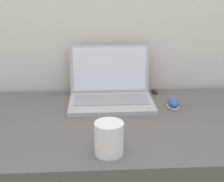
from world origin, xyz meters
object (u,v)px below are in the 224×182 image
object	(u,v)px
computer_mouse	(173,103)
laptop	(111,90)
drink_cup	(109,138)
usb_stick	(155,92)

from	to	relation	value
computer_mouse	laptop	bearing A→B (deg)	163.67
drink_cup	usb_stick	world-z (taller)	drink_cup
computer_mouse	usb_stick	size ratio (longest dim) A/B	1.61
computer_mouse	usb_stick	world-z (taller)	computer_mouse
laptop	usb_stick	world-z (taller)	laptop
laptop	drink_cup	distance (m)	0.47
usb_stick	computer_mouse	bearing A→B (deg)	-75.36
drink_cup	computer_mouse	bearing A→B (deg)	51.27
laptop	drink_cup	xyz separation A→B (m)	(-0.03, -0.47, 0.00)
laptop	computer_mouse	xyz separation A→B (m)	(0.28, -0.08, -0.04)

